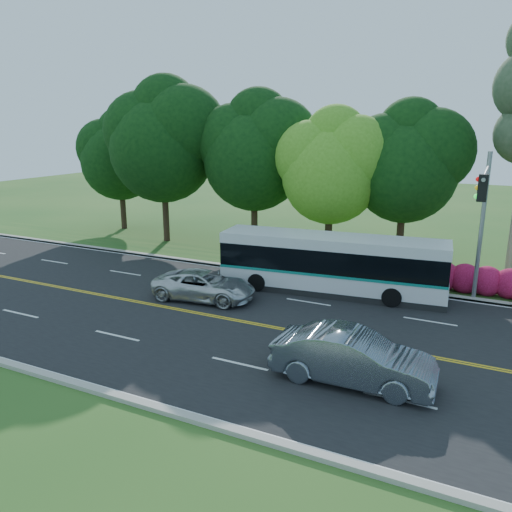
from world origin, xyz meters
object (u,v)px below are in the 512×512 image
at_px(traffic_signal, 483,209).
at_px(suv, 204,285).
at_px(sedan, 353,358).
at_px(transit_bus, 331,265).

height_order(traffic_signal, suv, traffic_signal).
distance_m(traffic_signal, suv, 12.84).
bearing_deg(sedan, suv, 59.16).
bearing_deg(transit_bus, suv, -150.55).
bearing_deg(traffic_signal, suv, -162.56).
relative_size(sedan, suv, 1.06).
height_order(transit_bus, sedan, transit_bus).
bearing_deg(traffic_signal, transit_bus, -179.60).
bearing_deg(transit_bus, traffic_signal, -5.39).
distance_m(traffic_signal, transit_bus, 7.29).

